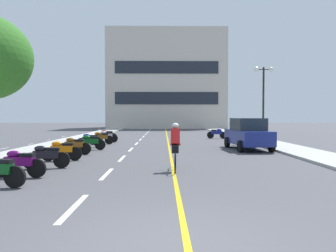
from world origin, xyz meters
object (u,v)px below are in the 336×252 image
at_px(motorcycle_4, 74,145).
at_px(motorcycle_2, 46,156).
at_px(motorcycle_1, 19,163).
at_px(motorcycle_5, 90,142).
at_px(motorcycle_3, 61,150).
at_px(motorcycle_9, 106,135).
at_px(parked_car_near, 248,134).
at_px(motorcycle_8, 106,136).
at_px(motorcycle_6, 90,140).
at_px(cyclist_rider, 175,146).
at_px(motorcycle_7, 101,138).
at_px(motorcycle_10, 217,133).
at_px(street_lamp_mid, 263,87).

bearing_deg(motorcycle_4, motorcycle_2, -88.03).
distance_m(motorcycle_1, motorcycle_5, 8.22).
xyz_separation_m(motorcycle_3, motorcycle_9, (-0.06, 11.29, 0.00)).
bearing_deg(parked_car_near, motorcycle_8, 150.39).
xyz_separation_m(parked_car_near, motorcycle_8, (-9.12, 5.18, -0.44)).
height_order(motorcycle_1, motorcycle_6, same).
height_order(motorcycle_1, cyclist_rider, cyclist_rider).
bearing_deg(motorcycle_7, cyclist_rider, -66.40).
xyz_separation_m(motorcycle_4, cyclist_rider, (4.91, -4.88, 0.41)).
bearing_deg(motorcycle_3, motorcycle_10, 57.05).
relative_size(motorcycle_1, motorcycle_2, 1.00).
relative_size(motorcycle_1, motorcycle_4, 1.00).
xyz_separation_m(motorcycle_1, motorcycle_4, (0.04, 6.10, 0.00)).
relative_size(motorcycle_4, cyclist_rider, 0.96).
relative_size(motorcycle_4, motorcycle_9, 1.00).
relative_size(motorcycle_1, motorcycle_7, 1.01).
height_order(motorcycle_8, motorcycle_9, same).
bearing_deg(motorcycle_9, motorcycle_7, -86.78).
relative_size(motorcycle_9, cyclist_rider, 0.96).
height_order(motorcycle_5, motorcycle_8, same).
distance_m(street_lamp_mid, motorcycle_7, 12.31).
bearing_deg(motorcycle_10, motorcycle_6, -139.14).
bearing_deg(motorcycle_10, motorcycle_8, -155.08).
relative_size(motorcycle_8, motorcycle_10, 1.02).
distance_m(motorcycle_2, motorcycle_8, 11.87).
height_order(motorcycle_3, motorcycle_10, same).
distance_m(motorcycle_1, motorcycle_8, 13.64).
height_order(motorcycle_4, cyclist_rider, cyclist_rider).
xyz_separation_m(motorcycle_3, motorcycle_7, (0.12, 8.20, 0.00)).
relative_size(parked_car_near, motorcycle_8, 2.55).
height_order(motorcycle_4, motorcycle_5, same).
bearing_deg(street_lamp_mid, motorcycle_9, 172.87).
bearing_deg(motorcycle_1, motorcycle_5, 87.49).
bearing_deg(motorcycle_1, parked_car_near, 41.92).
bearing_deg(motorcycle_4, motorcycle_3, -87.86).
distance_m(street_lamp_mid, cyclist_rider, 14.56).
xyz_separation_m(street_lamp_mid, motorcycle_8, (-11.60, 0.03, -3.60)).
bearing_deg(motorcycle_6, motorcycle_5, -76.66).
height_order(motorcycle_1, motorcycle_4, same).
xyz_separation_m(street_lamp_mid, parked_car_near, (-2.48, -5.15, -3.16)).
xyz_separation_m(street_lamp_mid, motorcycle_10, (-2.73, 4.15, -3.60)).
distance_m(motorcycle_6, motorcycle_10, 12.15).
relative_size(motorcycle_2, motorcycle_6, 1.00).
height_order(motorcycle_10, cyclist_rider, cyclist_rider).
bearing_deg(motorcycle_7, motorcycle_6, -96.70).
bearing_deg(cyclist_rider, motorcycle_10, 75.68).
relative_size(parked_car_near, motorcycle_4, 2.52).
relative_size(motorcycle_3, motorcycle_6, 0.99).
bearing_deg(motorcycle_1, motorcycle_4, 89.64).
bearing_deg(street_lamp_mid, motorcycle_1, -131.18).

